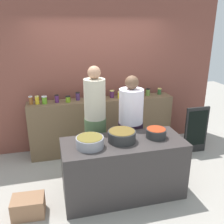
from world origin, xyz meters
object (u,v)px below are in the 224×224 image
Objects in this scene: preserve_jar_1 at (37,100)px; cook_in_cap at (130,131)px; preserve_jar_13 at (148,92)px; chalkboard_sign at (196,130)px; preserve_jar_11 at (128,92)px; preserve_jar_2 at (44,100)px; preserve_jar_8 at (103,96)px; preserve_jar_7 at (97,97)px; cooking_pot_center at (122,136)px; preserve_jar_10 at (120,95)px; cooking_pot_right at (156,133)px; preserve_jar_14 at (159,91)px; preserve_jar_4 at (68,99)px; preserve_jar_9 at (112,94)px; preserve_jar_0 at (31,100)px; preserve_jar_12 at (141,94)px; preserve_jar_5 at (78,96)px; bread_crate at (28,206)px; preserve_jar_6 at (90,97)px; cook_with_tongs at (95,128)px; cooking_pot_left at (90,142)px.

cook_in_cap reaches higher than preserve_jar_1.
preserve_jar_1 is 2.06m from preserve_jar_13.
preserve_jar_11 is at bearing 153.08° from chalkboard_sign.
preserve_jar_11 is 0.38m from preserve_jar_13.
preserve_jar_2 is 1.04m from preserve_jar_8.
preserve_jar_7 reaches higher than cooking_pot_center.
cooking_pot_right is (0.14, -1.35, -0.20)m from preserve_jar_10.
preserve_jar_13 is at bearing -173.52° from preserve_jar_14.
preserve_jar_4 is 0.63m from preserve_jar_8.
preserve_jar_9 is at bearing 30.66° from preserve_jar_8.
cook_in_cap is (1.54, -0.85, -0.38)m from preserve_jar_0.
preserve_jar_14 is at bearing -1.87° from preserve_jar_11.
chalkboard_sign is at bearing -11.82° from preserve_jar_4.
preserve_jar_1 reaches higher than preserve_jar_12.
preserve_jar_5 reaches higher than preserve_jar_9.
preserve_jar_10 is 0.58m from preserve_jar_13.
preserve_jar_13 is 1.14m from cook_in_cap.
bread_crate is at bearing -92.33° from preserve_jar_0.
preserve_jar_0 is at bearing -177.85° from preserve_jar_11.
preserve_jar_0 is at bearing -179.54° from preserve_jar_6.
preserve_jar_10 is 2.43m from bread_crate.
preserve_jar_9 is at bearing 60.47° from cook_with_tongs.
preserve_jar_7 is 0.99m from cook_in_cap.
preserve_jar_8 is 1.34m from cooking_pot_center.
preserve_jar_1 is at bearing 169.80° from chalkboard_sign.
cook_in_cap reaches higher than bread_crate.
preserve_jar_13 is at bearing 145.50° from chalkboard_sign.
preserve_jar_4 is 0.21m from preserve_jar_5.
preserve_jar_1 is 1.21m from cook_with_tongs.
cook_in_cap is at bearing -65.96° from preserve_jar_7.
bread_crate is at bearing -161.79° from chalkboard_sign.
cook_with_tongs reaches higher than chalkboard_sign.
preserve_jar_0 is 1.46m from preserve_jar_9.
preserve_jar_8 is at bearing 70.75° from cooking_pot_left.
chalkboard_sign is (2.33, -0.49, -0.64)m from preserve_jar_4.
preserve_jar_9 is at bearing 94.69° from cook_in_cap.
cooking_pot_center reaches higher than chalkboard_sign.
preserve_jar_6 is at bearing 177.10° from preserve_jar_12.
preserve_jar_1 reaches higher than preserve_jar_0.
chalkboard_sign is (1.17, -0.60, -0.66)m from preserve_jar_11.
preserve_jar_10 reaches higher than cooking_pot_center.
preserve_jar_13 reaches higher than preserve_jar_14.
chalkboard_sign is (0.54, -0.58, -0.65)m from preserve_jar_14.
preserve_jar_9 is 1.47m from cooking_pot_center.
chalkboard_sign is at bearing -16.03° from preserve_jar_7.
cooking_pot_left is 0.45m from cooking_pot_center.
preserve_jar_1 is at bearing 177.14° from preserve_jar_4.
preserve_jar_0 is 1.11× the size of preserve_jar_10.
preserve_jar_4 is at bearing -173.40° from preserve_jar_9.
preserve_jar_7 is at bearing 1.13° from preserve_jar_2.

